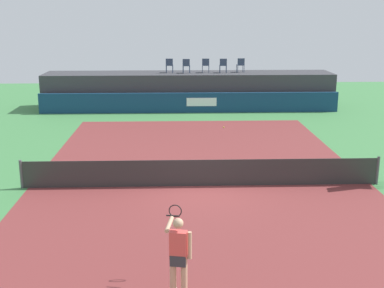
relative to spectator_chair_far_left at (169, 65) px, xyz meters
The scene contains 14 objects.
ground_plane 12.68m from the spectator_chair_far_left, 84.42° to the right, with size 48.00×48.00×0.00m, color #3D7A42.
court_inner 15.62m from the spectator_chair_far_left, 85.51° to the right, with size 12.00×22.00×0.00m, color maroon.
sponsor_wall 3.04m from the spectator_chair_far_left, 56.68° to the right, with size 18.00×0.22×1.20m.
spectator_platform 2.00m from the spectator_chair_far_left, ahead, with size 18.00×2.80×2.20m, color #38383D.
spectator_chair_far_left is the anchor object (origin of this frame).
spectator_chair_left 1.09m from the spectator_chair_far_left, 15.13° to the right, with size 0.48×0.48×0.89m.
spectator_chair_center 2.27m from the spectator_chair_far_left, ahead, with size 0.46×0.46×0.89m.
spectator_chair_right 3.36m from the spectator_chair_far_left, ahead, with size 0.46×0.46×0.89m.
spectator_chair_far_right 4.48m from the spectator_chair_far_left, ahead, with size 0.47×0.47×0.89m.
tennis_net 15.54m from the spectator_chair_far_left, 85.51° to the right, with size 12.40×0.02×0.95m, color #2D2D2D.
net_post_near 16.28m from the spectator_chair_far_left, 108.04° to the right, with size 0.10×0.10×1.00m, color #4C4C51.
net_post_far 17.17m from the spectator_chair_far_left, 64.23° to the right, with size 0.10×0.10×1.00m, color #4C4C51.
tennis_player 22.48m from the spectator_chair_far_left, 89.14° to the right, with size 0.57×1.21×1.77m.
tennis_ball 7.26m from the spectator_chair_far_left, 64.87° to the right, with size 0.07×0.07×0.07m, color #D8EA33.
Camera 1 is at (-0.93, -16.94, 5.89)m, focal length 47.93 mm.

